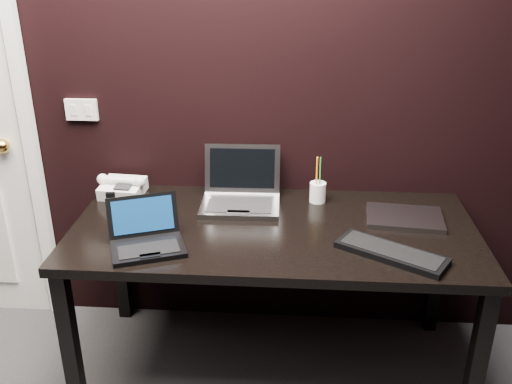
# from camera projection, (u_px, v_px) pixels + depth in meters

# --- Properties ---
(wall_back) EXTENTS (4.00, 0.00, 4.00)m
(wall_back) POSITION_uv_depth(u_px,v_px,m) (212.00, 73.00, 2.56)
(wall_back) COLOR black
(wall_back) RESTS_ON ground
(wall_switch) EXTENTS (0.15, 0.02, 0.10)m
(wall_switch) POSITION_uv_depth(u_px,v_px,m) (81.00, 110.00, 2.66)
(wall_switch) COLOR silver
(wall_switch) RESTS_ON wall_back
(desk) EXTENTS (1.70, 0.80, 0.74)m
(desk) POSITION_uv_depth(u_px,v_px,m) (274.00, 243.00, 2.43)
(desk) COLOR black
(desk) RESTS_ON ground
(netbook) EXTENTS (0.35, 0.33, 0.18)m
(netbook) POSITION_uv_depth(u_px,v_px,m) (147.00, 239.00, 2.23)
(netbook) COLOR black
(netbook) RESTS_ON desk
(silver_laptop) EXTENTS (0.36, 0.32, 0.24)m
(silver_laptop) POSITION_uv_depth(u_px,v_px,m) (241.00, 195.00, 2.58)
(silver_laptop) COLOR gray
(silver_laptop) RESTS_ON desk
(ext_keyboard) EXTENTS (0.43, 0.34, 0.03)m
(ext_keyboard) POSITION_uv_depth(u_px,v_px,m) (391.00, 253.00, 2.17)
(ext_keyboard) COLOR black
(ext_keyboard) RESTS_ON desk
(closed_laptop) EXTENTS (0.34, 0.26, 0.02)m
(closed_laptop) POSITION_uv_depth(u_px,v_px,m) (405.00, 218.00, 2.45)
(closed_laptop) COLOR #98979C
(closed_laptop) RESTS_ON desk
(desk_phone) EXTENTS (0.24, 0.19, 0.12)m
(desk_phone) POSITION_uv_depth(u_px,v_px,m) (123.00, 187.00, 2.67)
(desk_phone) COLOR silver
(desk_phone) RESTS_ON desk
(mobile_phone) EXTENTS (0.05, 0.05, 0.08)m
(mobile_phone) POSITION_uv_depth(u_px,v_px,m) (111.00, 204.00, 2.53)
(mobile_phone) COLOR black
(mobile_phone) RESTS_ON desk
(pen_cup) EXTENTS (0.10, 0.10, 0.22)m
(pen_cup) POSITION_uv_depth(u_px,v_px,m) (318.00, 191.00, 2.61)
(pen_cup) COLOR white
(pen_cup) RESTS_ON desk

